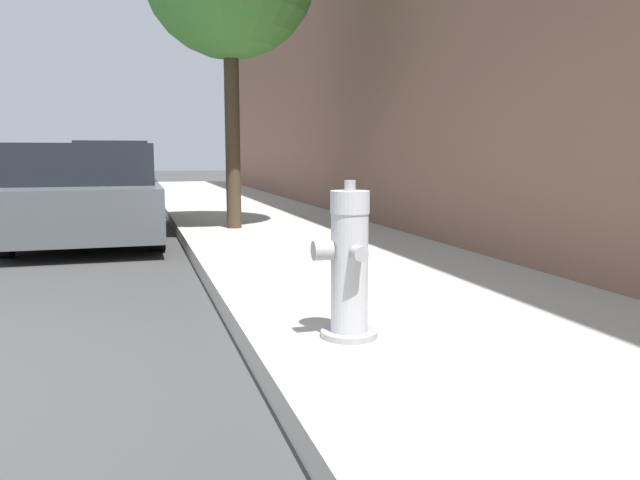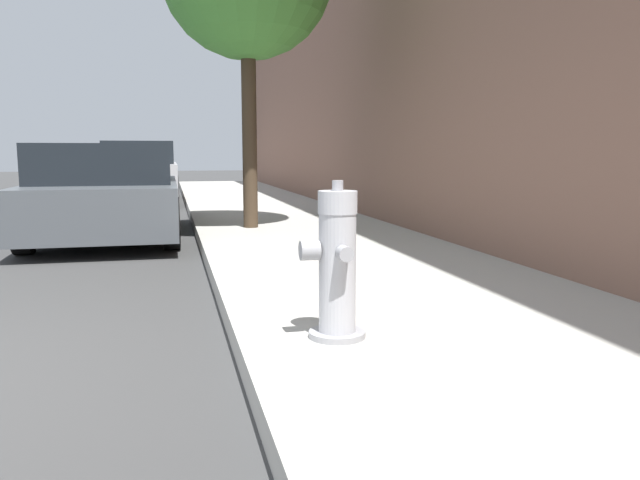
# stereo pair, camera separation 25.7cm
# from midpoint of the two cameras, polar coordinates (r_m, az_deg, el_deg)

# --- Properties ---
(sidewalk_slab) EXTENTS (2.81, 40.00, 0.16)m
(sidewalk_slab) POSITION_cam_midpoint_polar(r_m,az_deg,el_deg) (3.83, 13.37, -9.03)
(sidewalk_slab) COLOR #A8A59E
(sidewalk_slab) RESTS_ON ground_plane
(fire_hydrant) EXTENTS (0.37, 0.38, 0.88)m
(fire_hydrant) POSITION_cam_midpoint_polar(r_m,az_deg,el_deg) (3.46, 0.50, -2.43)
(fire_hydrant) COLOR #97979C
(fire_hydrant) RESTS_ON sidewalk_slab
(parked_car_near) EXTENTS (1.89, 4.11, 1.30)m
(parked_car_near) POSITION_cam_midpoint_polar(r_m,az_deg,el_deg) (9.07, -21.28, 3.96)
(parked_car_near) COLOR #4C5156
(parked_car_near) RESTS_ON ground_plane
(parked_car_mid) EXTENTS (1.71, 4.48, 1.45)m
(parked_car_mid) POSITION_cam_midpoint_polar(r_m,az_deg,el_deg) (15.62, -18.82, 5.80)
(parked_car_mid) COLOR #B7B7BC
(parked_car_mid) RESTS_ON ground_plane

